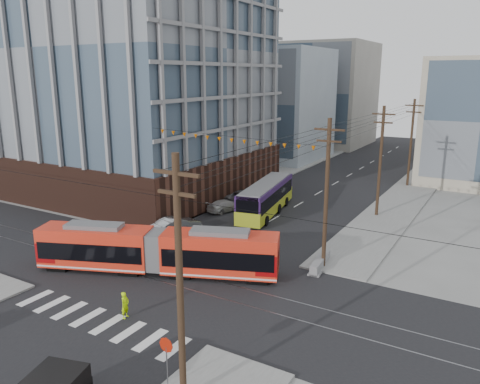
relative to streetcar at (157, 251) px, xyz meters
The scene contains 14 objects.
ground 4.65m from the streetcar, 70.16° to the right, with size 160.00×160.00×0.00m, color slate.
office_building 30.64m from the streetcar, 137.34° to the left, with size 30.00×25.00×28.60m, color #381E16.
bg_bldg_nw_near 50.90m from the streetcar, 107.95° to the left, with size 18.00×16.00×18.00m, color #8C99A5.
bg_bldg_nw_far 69.56m from the streetcar, 100.45° to the left, with size 16.00×18.00×20.00m, color gray.
utility_pole_near 14.69m from the streetcar, 45.32° to the right, with size 0.30×0.30×11.00m, color black.
utility_pole_far 53.00m from the streetcar, 79.13° to the left, with size 0.30×0.30×11.00m, color black.
streetcar is the anchor object (origin of this frame).
city_bus 17.15m from the streetcar, 90.34° to the left, with size 2.53×11.67×3.31m, color #2E1648, non-canonical shape.
parked_car_silver 8.49m from the streetcar, 118.94° to the left, with size 1.64×4.70×1.55m, color #919598.
parked_car_white 16.27m from the streetcar, 104.65° to the left, with size 1.71×4.21×1.22m, color #BCBCBC.
parked_car_grey 20.10m from the streetcar, 101.44° to the left, with size 2.44×5.30×1.47m, color #5B5C60.
pedestrian 6.57m from the streetcar, 66.40° to the right, with size 0.59×0.39×1.61m, color #B8EF05.
stop_sign 13.17m from the streetcar, 47.86° to the right, with size 0.74×0.74×2.43m, color #A61B0A, non-canonical shape.
jersey_barrier 11.99m from the streetcar, 34.92° to the left, with size 0.85×3.77×0.75m, color gray.
Camera 1 is at (19.53, -19.90, 13.88)m, focal length 35.00 mm.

